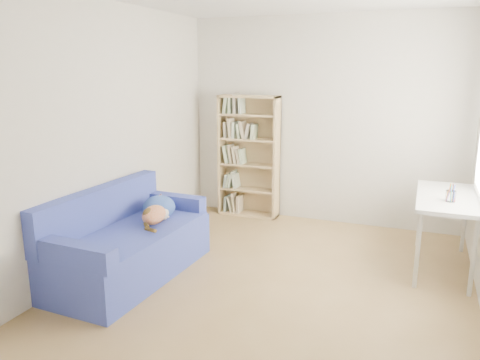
{
  "coord_description": "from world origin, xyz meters",
  "views": [
    {
      "loc": [
        1.18,
        -3.88,
        1.95
      ],
      "look_at": [
        -0.5,
        0.4,
        0.85
      ],
      "focal_mm": 35.0,
      "sensor_mm": 36.0,
      "label": 1
    }
  ],
  "objects_px": {
    "sofa": "(129,243)",
    "pen_cup": "(451,195)",
    "bookshelf": "(249,161)",
    "desk": "(447,203)"
  },
  "relations": [
    {
      "from": "sofa",
      "to": "pen_cup",
      "type": "height_order",
      "value": "pen_cup"
    },
    {
      "from": "bookshelf",
      "to": "desk",
      "type": "relative_size",
      "value": 1.34
    },
    {
      "from": "desk",
      "to": "pen_cup",
      "type": "height_order",
      "value": "pen_cup"
    },
    {
      "from": "desk",
      "to": "pen_cup",
      "type": "relative_size",
      "value": 6.94
    },
    {
      "from": "pen_cup",
      "to": "desk",
      "type": "bearing_deg",
      "value": 94.41
    },
    {
      "from": "sofa",
      "to": "pen_cup",
      "type": "distance_m",
      "value": 3.06
    },
    {
      "from": "sofa",
      "to": "bookshelf",
      "type": "height_order",
      "value": "bookshelf"
    },
    {
      "from": "bookshelf",
      "to": "desk",
      "type": "height_order",
      "value": "bookshelf"
    },
    {
      "from": "sofa",
      "to": "desk",
      "type": "bearing_deg",
      "value": 26.57
    },
    {
      "from": "pen_cup",
      "to": "sofa",
      "type": "bearing_deg",
      "value": -159.61
    }
  ]
}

